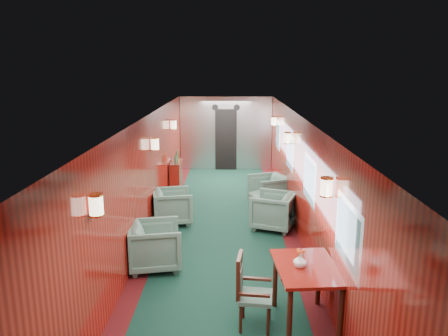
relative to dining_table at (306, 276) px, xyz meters
name	(u,v)px	position (x,y,z in m)	size (l,w,h in m)	color
room	(223,157)	(-1.12, 3.04, 0.93)	(12.00, 12.10, 2.40)	#0C2E22
bulkhead	(226,134)	(-1.12, 8.95, 0.48)	(2.98, 0.17, 2.39)	silver
windows_right	(298,164)	(0.36, 3.29, 0.75)	(0.02, 8.60, 0.80)	silver
wall_sconces	(224,144)	(-1.12, 3.61, 1.09)	(2.97, 7.97, 0.25)	#FFF1C6
dining_table	(306,276)	(0.00, 0.00, 0.00)	(0.87, 1.18, 0.84)	maroon
side_chair	(248,288)	(-0.75, -0.05, -0.16)	(0.50, 0.52, 1.00)	#1D443B
credenza	(176,175)	(-2.46, 6.41, -0.29)	(0.29, 0.90, 1.09)	maroon
flower_vase	(300,261)	(-0.10, -0.03, 0.22)	(0.17, 0.17, 0.18)	silver
armchair_left_near	(155,246)	(-2.25, 1.65, -0.31)	(0.84, 0.87, 0.79)	#1D443B
armchair_left_far	(173,206)	(-2.24, 3.82, -0.33)	(0.80, 0.82, 0.75)	#1D443B
armchair_right_near	(273,211)	(-0.09, 3.52, -0.32)	(0.82, 0.85, 0.77)	#1D443B
armchair_right_far	(268,190)	(-0.05, 5.13, -0.33)	(0.80, 0.82, 0.75)	#1D443B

